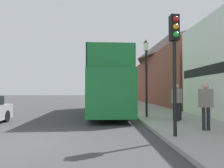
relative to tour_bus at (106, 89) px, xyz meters
name	(u,v)px	position (x,y,z in m)	size (l,w,h in m)	color
ground_plane	(80,104)	(-3.05, 11.81, -1.79)	(144.00, 144.00, 0.00)	#3D3D3F
sidewalk	(137,105)	(3.67, 8.81, -1.72)	(3.97, 108.00, 0.14)	#999993
brick_terrace_rear	(169,69)	(8.65, 12.60, 2.84)	(6.00, 24.27, 9.27)	brown
tour_bus	(106,89)	(0.00, 0.00, 0.00)	(2.71, 11.43, 4.00)	#1E7A38
parked_car_ahead_of_bus	(109,100)	(0.55, 9.05, -1.15)	(1.98, 4.19, 1.34)	silver
pedestrian_nearest	(206,102)	(3.62, -7.81, -0.57)	(0.47, 0.26, 1.79)	#232328
pedestrian_second	(176,99)	(3.39, -5.21, -0.54)	(0.48, 0.27, 1.84)	#232328
traffic_signal	(175,47)	(2.08, -8.85, 1.27)	(0.28, 0.42, 4.00)	black
lamp_post_nearest	(146,63)	(2.28, -3.36, 1.48)	(0.35, 0.35, 4.51)	black
lamp_post_second	(126,76)	(2.08, 5.67, 1.38)	(0.35, 0.35, 4.35)	black
lamp_post_third	(119,79)	(2.09, 14.70, 1.58)	(0.35, 0.35, 4.67)	black
litter_bin	(177,110)	(3.65, -4.55, -1.15)	(0.48, 0.48, 0.93)	black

